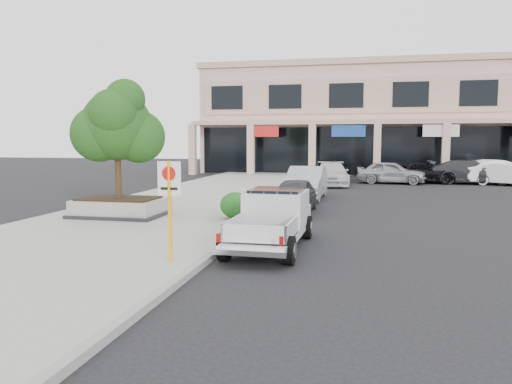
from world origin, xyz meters
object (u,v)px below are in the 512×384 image
lot_car_e (479,170)px  planter (119,207)px  curb_car_b (306,183)px  lot_car_a (391,172)px  curb_car_d (329,171)px  planter_tree (122,126)px  curb_car_a (294,196)px  lot_car_b (498,172)px  lot_car_f (508,174)px  curb_car_c (332,174)px  lot_car_d (423,173)px  pickup_truck (270,220)px  no_parking_sign (170,197)px  lot_car_c (471,172)px

lot_car_e → planter: bearing=119.5°
curb_car_b → lot_car_a: 10.71m
curb_car_b → curb_car_d: size_ratio=0.89×
planter_tree → curb_car_a: planter_tree is taller
planter_tree → lot_car_b: (17.21, 18.82, -2.61)m
lot_car_a → lot_car_f: (7.20, 0.13, -0.04)m
planter → curb_car_d: size_ratio=0.59×
planter → lot_car_e: 27.32m
curb_car_a → lot_car_e: 21.25m
planter_tree → curb_car_c: (6.51, 15.61, -2.67)m
planter → lot_car_d: (12.58, 18.95, 0.21)m
planter → curb_car_b: bearing=53.9°
lot_car_f → lot_car_e: bearing=38.0°
lot_car_f → curb_car_c: bearing=124.6°
curb_car_d → lot_car_e: 10.89m
pickup_truck → curb_car_a: pickup_truck is taller
lot_car_b → curb_car_d: bearing=75.6°
planter → lot_car_e: (16.70, 21.62, 0.32)m
curb_car_c → curb_car_d: 2.79m
no_parking_sign → lot_car_e: 30.26m
lot_car_f → planter: bearing=159.1°
curb_car_a → curb_car_b: size_ratio=0.83×
curb_car_d → pickup_truck: bearing=-85.8°
lot_car_d → curb_car_a: bearing=164.7°
curb_car_a → lot_car_b: lot_car_b is taller
lot_car_c → lot_car_f: lot_car_c is taller
planter_tree → pickup_truck: planter_tree is taller
curb_car_c → lot_car_c: 9.43m
curb_car_a → lot_car_f: (11.69, 14.61, 0.04)m
curb_car_d → lot_car_a: lot_car_a is taller
lot_car_a → curb_car_d: bearing=86.5°
planter_tree → pickup_truck: (6.14, -3.68, -2.64)m
lot_car_d → lot_car_a: bearing=126.5°
curb_car_a → lot_car_e: size_ratio=0.86×
planter → no_parking_sign: size_ratio=1.39×
planter_tree → curb_car_d: bearing=71.6°
curb_car_b → lot_car_a: curb_car_b is taller
no_parking_sign → curb_car_a: (1.53, 9.31, -0.95)m
lot_car_b → lot_car_d: size_ratio=0.98×
planter_tree → lot_car_b: planter_tree is taller
no_parking_sign → curb_car_b: no_parking_sign is taller
curb_car_c → no_parking_sign: bearing=-101.4°
planter → curb_car_a: curb_car_a is taller
planter → pickup_truck: (6.27, -3.52, 0.30)m
curb_car_c → lot_car_d: 6.74m
planter_tree → lot_car_f: size_ratio=0.91×
curb_car_b → lot_car_d: curb_car_b is taller
no_parking_sign → lot_car_e: size_ratio=0.49×
planter → lot_car_c: (15.61, 18.68, 0.32)m
no_parking_sign → lot_car_d: size_ratio=0.46×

